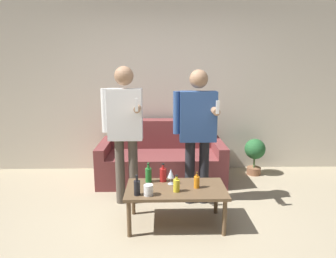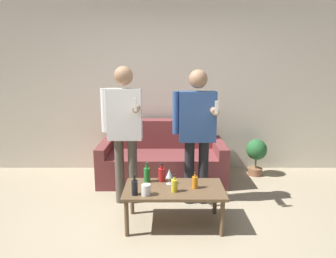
{
  "view_description": "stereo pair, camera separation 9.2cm",
  "coord_description": "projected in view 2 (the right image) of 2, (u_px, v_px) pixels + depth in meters",
  "views": [
    {
      "loc": [
        -0.09,
        -2.58,
        1.66
      ],
      "look_at": [
        -0.01,
        0.77,
        0.95
      ],
      "focal_mm": 32.0,
      "sensor_mm": 36.0,
      "label": 1
    },
    {
      "loc": [
        0.0,
        -2.58,
        1.66
      ],
      "look_at": [
        -0.01,
        0.77,
        0.95
      ],
      "focal_mm": 32.0,
      "sensor_mm": 36.0,
      "label": 2
    }
  ],
  "objects": [
    {
      "name": "ground_plane",
      "position": [
        169.0,
        242.0,
        2.86
      ],
      "size": [
        16.0,
        16.0,
        0.0
      ],
      "primitive_type": "plane",
      "color": "tan"
    },
    {
      "name": "wall_back",
      "position": [
        169.0,
        86.0,
        4.71
      ],
      "size": [
        8.0,
        0.06,
        2.7
      ],
      "color": "beige",
      "rests_on": "ground_plane"
    },
    {
      "name": "couch",
      "position": [
        163.0,
        159.0,
        4.45
      ],
      "size": [
        1.8,
        0.87,
        0.85
      ],
      "color": "brown",
      "rests_on": "ground_plane"
    },
    {
      "name": "coffee_table",
      "position": [
        175.0,
        192.0,
        3.13
      ],
      "size": [
        1.04,
        0.56,
        0.41
      ],
      "color": "brown",
      "rests_on": "ground_plane"
    },
    {
      "name": "bottle_orange",
      "position": [
        163.0,
        174.0,
        3.28
      ],
      "size": [
        0.08,
        0.08,
        0.2
      ],
      "color": "#B21E1E",
      "rests_on": "coffee_table"
    },
    {
      "name": "bottle_green",
      "position": [
        135.0,
        187.0,
        2.94
      ],
      "size": [
        0.06,
        0.06,
        0.21
      ],
      "color": "black",
      "rests_on": "coffee_table"
    },
    {
      "name": "bottle_dark",
      "position": [
        196.0,
        182.0,
        3.1
      ],
      "size": [
        0.06,
        0.06,
        0.17
      ],
      "color": "orange",
      "rests_on": "coffee_table"
    },
    {
      "name": "bottle_yellow",
      "position": [
        175.0,
        185.0,
        3.01
      ],
      "size": [
        0.07,
        0.07,
        0.18
      ],
      "color": "yellow",
      "rests_on": "coffee_table"
    },
    {
      "name": "bottle_red",
      "position": [
        148.0,
        174.0,
        3.27
      ],
      "size": [
        0.07,
        0.07,
        0.22
      ],
      "color": "#23752D",
      "rests_on": "coffee_table"
    },
    {
      "name": "wine_glass_near",
      "position": [
        170.0,
        174.0,
        3.2
      ],
      "size": [
        0.07,
        0.07,
        0.17
      ],
      "color": "silver",
      "rests_on": "coffee_table"
    },
    {
      "name": "cup_on_table",
      "position": [
        147.0,
        190.0,
        2.94
      ],
      "size": [
        0.09,
        0.09,
        0.11
      ],
      "color": "white",
      "rests_on": "coffee_table"
    },
    {
      "name": "person_standing_left",
      "position": [
        125.0,
        124.0,
        3.53
      ],
      "size": [
        0.47,
        0.42,
        1.66
      ],
      "color": "brown",
      "rests_on": "ground_plane"
    },
    {
      "name": "person_standing_right",
      "position": [
        198.0,
        127.0,
        3.52
      ],
      "size": [
        0.51,
        0.42,
        1.62
      ],
      "color": "#232328",
      "rests_on": "ground_plane"
    },
    {
      "name": "potted_plant",
      "position": [
        257.0,
        153.0,
        4.57
      ],
      "size": [
        0.31,
        0.31,
        0.57
      ],
      "color": "#936042",
      "rests_on": "ground_plane"
    }
  ]
}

